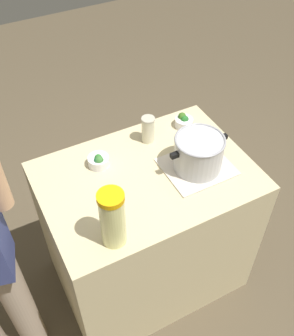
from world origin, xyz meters
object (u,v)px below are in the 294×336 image
at_px(lemonade_pitcher, 113,218).
at_px(broccoli_bowl_center, 184,121).
at_px(mason_jar, 148,129).
at_px(broccoli_bowl_front, 99,161).
at_px(cooking_pot, 199,153).

relative_size(lemonade_pitcher, broccoli_bowl_center, 2.87).
bearing_deg(lemonade_pitcher, broccoli_bowl_center, -141.94).
xyz_separation_m(mason_jar, broccoli_bowl_front, (0.31, 0.05, -0.04)).
distance_m(cooking_pot, broccoli_bowl_front, 0.50).
distance_m(cooking_pot, lemonade_pitcher, 0.58).
height_order(lemonade_pitcher, broccoli_bowl_center, lemonade_pitcher).
distance_m(broccoli_bowl_front, broccoli_bowl_center, 0.55).
height_order(broccoli_bowl_front, broccoli_bowl_center, broccoli_bowl_center).
distance_m(lemonade_pitcher, mason_jar, 0.66).
bearing_deg(lemonade_pitcher, cooking_pot, -159.64).
bearing_deg(cooking_pot, lemonade_pitcher, 20.36).
height_order(cooking_pot, broccoli_bowl_center, cooking_pot).
relative_size(cooking_pot, mason_jar, 2.10).
bearing_deg(cooking_pot, mason_jar, -67.63).
bearing_deg(mason_jar, broccoli_bowl_front, 10.00).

